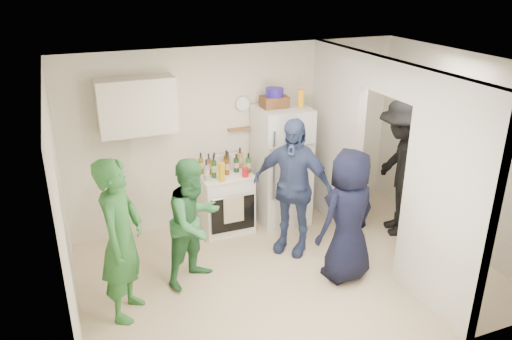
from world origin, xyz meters
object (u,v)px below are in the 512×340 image
at_px(blue_bowl, 274,92).
at_px(yellow_cup_stack_top, 301,98).
at_px(person_green_center, 194,222).
at_px(person_nook, 401,168).
at_px(person_navy, 348,216).
at_px(fridge, 281,166).
at_px(wicker_basket, 274,102).
at_px(person_green_left, 121,240).
at_px(stove, 226,201).
at_px(person_denim, 292,187).

distance_m(blue_bowl, yellow_cup_stack_top, 0.36).
xyz_separation_m(yellow_cup_stack_top, person_green_center, (-1.77, -0.92, -1.05)).
xyz_separation_m(yellow_cup_stack_top, person_nook, (1.12, -0.80, -0.87)).
height_order(yellow_cup_stack_top, person_navy, yellow_cup_stack_top).
xyz_separation_m(fridge, wicker_basket, (-0.10, 0.05, 0.92)).
distance_m(fridge, person_green_left, 2.74).
bearing_deg(person_navy, yellow_cup_stack_top, -107.65).
bearing_deg(blue_bowl, person_green_center, -143.59).
bearing_deg(blue_bowl, fridge, -26.57).
distance_m(stove, blue_bowl, 1.64).
relative_size(fridge, person_navy, 1.05).
relative_size(stove, person_denim, 0.47).
distance_m(stove, yellow_cup_stack_top, 1.75).
distance_m(blue_bowl, person_denim, 1.33).
xyz_separation_m(stove, person_nook, (2.17, -0.93, 0.52)).
relative_size(stove, person_nook, 0.44).
distance_m(wicker_basket, person_green_center, 2.06).
distance_m(fridge, person_denim, 0.84).
relative_size(wicker_basket, yellow_cup_stack_top, 1.40).
relative_size(blue_bowl, person_navy, 0.15).
xyz_separation_m(person_denim, person_nook, (1.56, -0.09, 0.05)).
bearing_deg(person_denim, fridge, 121.04).
bearing_deg(wicker_basket, person_navy, -82.89).
bearing_deg(person_nook, stove, -93.39).
xyz_separation_m(blue_bowl, person_nook, (1.44, -0.95, -0.95)).
relative_size(wicker_basket, blue_bowl, 1.46).
height_order(wicker_basket, person_green_left, wicker_basket).
height_order(stove, person_navy, person_navy).
bearing_deg(person_green_left, person_green_center, -40.96).
relative_size(stove, wicker_basket, 2.40).
height_order(blue_bowl, person_navy, blue_bowl).
bearing_deg(blue_bowl, person_denim, -98.11).
bearing_deg(person_denim, blue_bowl, 128.29).
bearing_deg(person_navy, stove, -73.79).
bearing_deg(person_navy, person_nook, -163.48).
bearing_deg(person_nook, person_denim, -73.45).
distance_m(person_green_left, person_navy, 2.51).
xyz_separation_m(person_green_left, person_denim, (2.17, 0.53, 0.01)).
distance_m(yellow_cup_stack_top, person_green_center, 2.25).
bearing_deg(person_denim, person_nook, 43.08).
height_order(stove, wicker_basket, wicker_basket).
height_order(fridge, person_green_center, fridge).
xyz_separation_m(blue_bowl, person_navy, (0.21, -1.66, -1.09)).
distance_m(person_green_left, person_nook, 3.76).
height_order(blue_bowl, person_denim, blue_bowl).
height_order(person_denim, person_nook, person_nook).
relative_size(wicker_basket, person_green_left, 0.20).
xyz_separation_m(fridge, person_navy, (0.11, -1.61, -0.04)).
bearing_deg(fridge, yellow_cup_stack_top, -24.44).
distance_m(wicker_basket, person_navy, 1.93).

